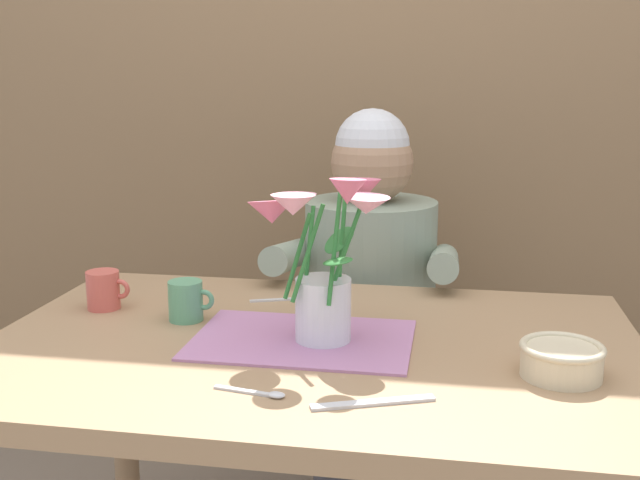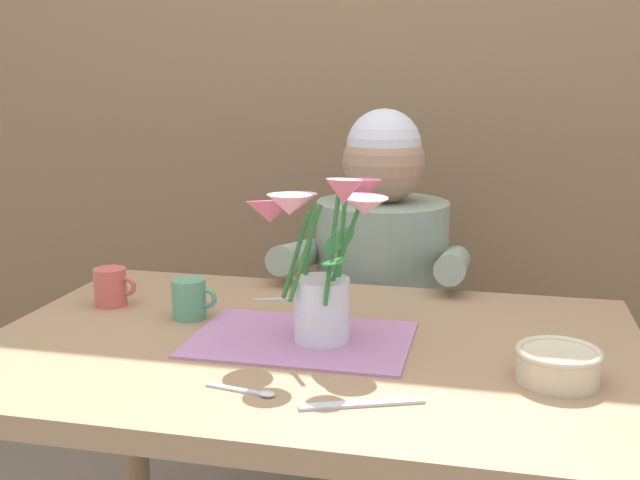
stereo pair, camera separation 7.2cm
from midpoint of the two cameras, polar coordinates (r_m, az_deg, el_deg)
wood_panel_backdrop at (r=2.36m, az=6.37°, el=13.01°), size 4.00×0.10×2.50m
dining_table at (r=1.45m, az=0.75°, el=-11.18°), size 1.20×0.80×0.74m
seated_person at (r=2.04m, az=5.56°, el=-6.54°), size 0.45×0.47×1.14m
striped_placemat at (r=1.41m, az=0.03°, el=-7.48°), size 0.40×0.28×0.00m
flower_vase at (r=1.36m, az=1.58°, el=-1.10°), size 0.28×0.24×0.31m
ceramic_bowl at (r=1.30m, az=18.90°, el=-8.74°), size 0.14×0.14×0.06m
dinner_knife at (r=1.16m, az=4.97°, el=-12.09°), size 0.18×0.09×0.00m
ceramic_mug at (r=1.54m, az=-8.38°, el=-4.37°), size 0.09×0.07×0.08m
coffee_cup at (r=1.66m, az=-14.13°, el=-3.42°), size 0.09×0.07×0.08m
spoon_0 at (r=1.20m, az=-3.39°, el=-11.25°), size 0.12×0.04×0.01m
spoon_1 at (r=1.66m, az=-0.91°, el=-4.38°), size 0.12×0.06×0.01m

